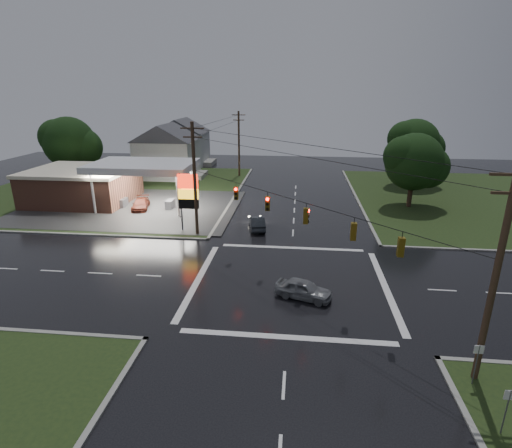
# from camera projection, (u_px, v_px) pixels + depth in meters

# --- Properties ---
(ground) EXTENTS (120.00, 120.00, 0.00)m
(ground) POSITION_uv_depth(u_px,v_px,m) (290.00, 283.00, 29.99)
(ground) COLOR black
(ground) RESTS_ON ground
(grass_nw) EXTENTS (36.00, 36.00, 0.08)m
(grass_nw) POSITION_uv_depth(u_px,v_px,m) (113.00, 190.00, 57.11)
(grass_nw) COLOR black
(grass_nw) RESTS_ON ground
(grass_ne) EXTENTS (36.00, 36.00, 0.08)m
(grass_ne) POSITION_uv_depth(u_px,v_px,m) (496.00, 201.00, 51.80)
(grass_ne) COLOR black
(grass_ne) RESTS_ON ground
(gas_station) EXTENTS (26.20, 18.00, 5.60)m
(gas_station) POSITION_uv_depth(u_px,v_px,m) (91.00, 183.00, 50.34)
(gas_station) COLOR #2D2D2D
(gas_station) RESTS_ON ground
(pylon_sign) EXTENTS (2.00, 0.35, 6.00)m
(pylon_sign) POSITION_uv_depth(u_px,v_px,m) (188.00, 193.00, 39.66)
(pylon_sign) COLOR #59595E
(pylon_sign) RESTS_ON ground
(utility_pole_nw) EXTENTS (2.20, 0.32, 11.00)m
(utility_pole_nw) POSITION_uv_depth(u_px,v_px,m) (195.00, 178.00, 38.07)
(utility_pole_nw) COLOR #382619
(utility_pole_nw) RESTS_ON ground
(utility_pole_se) EXTENTS (2.20, 0.32, 11.00)m
(utility_pole_se) POSITION_uv_depth(u_px,v_px,m) (496.00, 276.00, 18.24)
(utility_pole_se) COLOR #382619
(utility_pole_se) RESTS_ON ground
(utility_pole_n) EXTENTS (2.20, 0.32, 10.50)m
(utility_pole_n) POSITION_uv_depth(u_px,v_px,m) (239.00, 143.00, 64.98)
(utility_pole_n) COLOR #382619
(utility_pole_n) RESTS_ON ground
(traffic_signals) EXTENTS (26.87, 26.87, 1.47)m
(traffic_signals) POSITION_uv_depth(u_px,v_px,m) (293.00, 200.00, 27.89)
(traffic_signals) COLOR black
(traffic_signals) RESTS_ON ground
(house_near) EXTENTS (11.05, 8.48, 8.60)m
(house_near) POSITION_uv_depth(u_px,v_px,m) (167.00, 150.00, 64.61)
(house_near) COLOR silver
(house_near) RESTS_ON ground
(house_far) EXTENTS (11.05, 8.48, 8.60)m
(house_far) POSITION_uv_depth(u_px,v_px,m) (182.00, 141.00, 76.01)
(house_far) COLOR silver
(house_far) RESTS_ON ground
(tree_nw_behind) EXTENTS (8.93, 7.60, 10.00)m
(tree_nw_behind) POSITION_uv_depth(u_px,v_px,m) (70.00, 143.00, 59.70)
(tree_nw_behind) COLOR black
(tree_nw_behind) RESTS_ON ground
(tree_ne_near) EXTENTS (7.99, 6.80, 8.98)m
(tree_ne_near) POSITION_uv_depth(u_px,v_px,m) (415.00, 162.00, 47.47)
(tree_ne_near) COLOR black
(tree_ne_near) RESTS_ON ground
(tree_ne_far) EXTENTS (8.46, 7.20, 9.80)m
(tree_ne_far) POSITION_uv_depth(u_px,v_px,m) (415.00, 144.00, 58.26)
(tree_ne_far) COLOR black
(tree_ne_far) RESTS_ON ground
(car_north) EXTENTS (2.23, 4.34, 1.36)m
(car_north) POSITION_uv_depth(u_px,v_px,m) (257.00, 223.00, 41.29)
(car_north) COLOR #202428
(car_north) RESTS_ON ground
(car_crossing) EXTENTS (4.24, 2.77, 1.34)m
(car_crossing) POSITION_uv_depth(u_px,v_px,m) (304.00, 289.00, 27.60)
(car_crossing) COLOR slate
(car_crossing) RESTS_ON ground
(car_pump) EXTENTS (2.74, 4.71, 1.28)m
(car_pump) POSITION_uv_depth(u_px,v_px,m) (141.00, 204.00, 48.17)
(car_pump) COLOR #4C1B11
(car_pump) RESTS_ON ground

